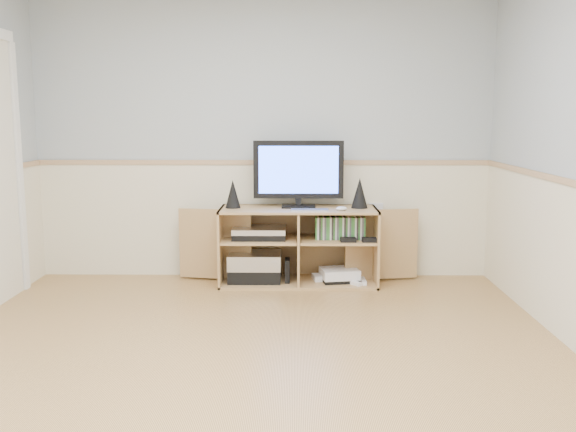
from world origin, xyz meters
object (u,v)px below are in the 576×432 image
object	(u,v)px
media_cabinet	(298,244)
monitor	(298,172)
keyboard	(310,210)
game_consoles	(338,275)

from	to	relation	value
media_cabinet	monitor	world-z (taller)	monitor
keyboard	monitor	bearing A→B (deg)	116.01
game_consoles	keyboard	bearing A→B (deg)	-153.05
monitor	game_consoles	world-z (taller)	monitor
monitor	keyboard	world-z (taller)	monitor
media_cabinet	keyboard	xyz separation A→B (m)	(0.09, -0.20, 0.32)
media_cabinet	keyboard	size ratio (longest dim) A/B	6.75
media_cabinet	keyboard	distance (m)	0.39
media_cabinet	monitor	size ratio (longest dim) A/B	2.73
keyboard	game_consoles	size ratio (longest dim) A/B	0.67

